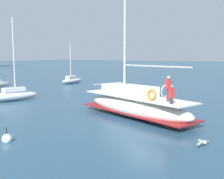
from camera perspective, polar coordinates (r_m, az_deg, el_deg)
name	(u,v)px	position (r m, az deg, el deg)	size (l,w,h in m)	color
ground_plane	(150,122)	(18.26, 7.88, -6.60)	(400.00, 400.00, 0.00)	#284C66
main_sailboat	(135,104)	(19.43, 4.74, -3.01)	(5.11, 9.88, 12.04)	white
moored_sloop_far	(12,95)	(28.00, -20.01, -1.03)	(5.33, 2.44, 7.84)	silver
moored_cutter_right	(72,80)	(43.56, -8.26, 1.99)	(5.03, 1.76, 6.23)	silver
seagull	(203,142)	(13.82, 18.29, -10.25)	(0.96, 0.48, 0.17)	silver
mooring_buoy	(7,139)	(14.91, -20.90, -9.52)	(0.51, 0.51, 0.85)	silver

